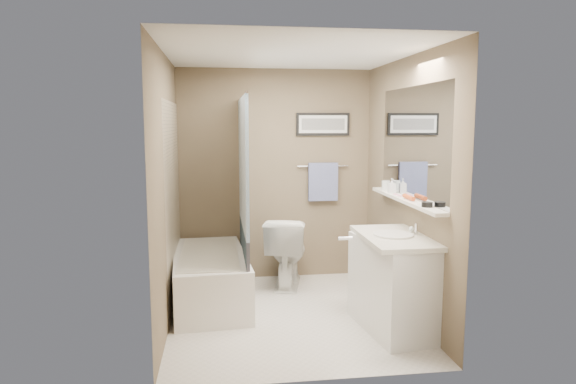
{
  "coord_description": "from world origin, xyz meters",
  "views": [
    {
      "loc": [
        -0.64,
        -4.58,
        1.79
      ],
      "look_at": [
        0.0,
        0.15,
        1.15
      ],
      "focal_mm": 32.0,
      "sensor_mm": 36.0,
      "label": 1
    }
  ],
  "objects": [
    {
      "name": "art_frame",
      "position": [
        0.55,
        1.23,
        1.78
      ],
      "size": [
        0.62,
        0.02,
        0.26
      ],
      "primitive_type": "cube",
      "color": "black",
      "rests_on": "wall_back"
    },
    {
      "name": "bathtub",
      "position": [
        -0.75,
        0.46,
        0.25
      ],
      "size": [
        0.81,
        1.55,
        0.5
      ],
      "primitive_type": "cube",
      "rotation": [
        0.0,
        0.0,
        0.07
      ],
      "color": "white",
      "rests_on": "ground"
    },
    {
      "name": "glass_jar",
      "position": [
        1.04,
        0.4,
        1.17
      ],
      "size": [
        0.08,
        0.08,
        0.1
      ],
      "primitive_type": "cylinder",
      "color": "silver",
      "rests_on": "shelf"
    },
    {
      "name": "mirror",
      "position": [
        1.09,
        -0.15,
        1.62
      ],
      "size": [
        0.02,
        1.6,
        1.0
      ],
      "primitive_type": "cube",
      "color": "silver",
      "rests_on": "wall_right"
    },
    {
      "name": "curtain_rod",
      "position": [
        -0.4,
        0.5,
        2.05
      ],
      "size": [
        0.02,
        1.55,
        0.02
      ],
      "primitive_type": "cylinder",
      "rotation": [
        1.57,
        0.0,
        0.0
      ],
      "color": "silver",
      "rests_on": "wall_left"
    },
    {
      "name": "toilet",
      "position": [
        0.09,
        0.9,
        0.39
      ],
      "size": [
        0.6,
        0.84,
        0.78
      ],
      "primitive_type": "imported",
      "rotation": [
        0.0,
        0.0,
        2.91
      ],
      "color": "white",
      "rests_on": "ground"
    },
    {
      "name": "curtain_lower",
      "position": [
        -0.4,
        0.5,
        0.58
      ],
      "size": [
        0.03,
        1.45,
        0.36
      ],
      "primitive_type": "cube",
      "color": "#283C4C",
      "rests_on": "curtain_rod"
    },
    {
      "name": "curtain_upper",
      "position": [
        -0.4,
        0.5,
        1.4
      ],
      "size": [
        0.03,
        1.45,
        1.28
      ],
      "primitive_type": "cube",
      "color": "silver",
      "rests_on": "curtain_rod"
    },
    {
      "name": "ground",
      "position": [
        0.0,
        0.0,
        0.0
      ],
      "size": [
        2.5,
        2.5,
        0.0
      ],
      "primitive_type": "plane",
      "color": "silver",
      "rests_on": "ground"
    },
    {
      "name": "door",
      "position": [
        0.55,
        -1.24,
        1.0
      ],
      "size": [
        0.8,
        0.02,
        2.0
      ],
      "primitive_type": "cube",
      "color": "silver",
      "rests_on": "wall_front"
    },
    {
      "name": "sink_basin",
      "position": [
        0.83,
        -0.45,
        0.85
      ],
      "size": [
        0.34,
        0.34,
        0.01
      ],
      "primitive_type": "cylinder",
      "color": "silver",
      "rests_on": "countertop"
    },
    {
      "name": "towel",
      "position": [
        0.55,
        1.2,
        1.12
      ],
      "size": [
        0.34,
        0.05,
        0.44
      ],
      "primitive_type": "cube",
      "color": "#8F9BD0",
      "rests_on": "towel_bar"
    },
    {
      "name": "tub_rim",
      "position": [
        -0.75,
        0.46,
        0.5
      ],
      "size": [
        0.56,
        1.36,
        0.02
      ],
      "primitive_type": "cube",
      "color": "beige",
      "rests_on": "bathtub"
    },
    {
      "name": "pink_comb",
      "position": [
        1.04,
        0.03,
        1.12
      ],
      "size": [
        0.04,
        0.16,
        0.01
      ],
      "primitive_type": "cube",
      "rotation": [
        0.0,
        0.0,
        0.07
      ],
      "color": "pink",
      "rests_on": "shelf"
    },
    {
      "name": "wall_front",
      "position": [
        0.0,
        -1.23,
        1.2
      ],
      "size": [
        2.2,
        0.04,
        2.4
      ],
      "primitive_type": "cube",
      "color": "brown",
      "rests_on": "ground"
    },
    {
      "name": "faucet_knob",
      "position": [
        1.03,
        -0.35,
        0.87
      ],
      "size": [
        0.05,
        0.05,
        0.05
      ],
      "primitive_type": "sphere",
      "color": "silver",
      "rests_on": "countertop"
    },
    {
      "name": "faucet_spout",
      "position": [
        1.03,
        -0.45,
        0.89
      ],
      "size": [
        0.02,
        0.02,
        0.1
      ],
      "primitive_type": "cylinder",
      "color": "silver",
      "rests_on": "countertop"
    },
    {
      "name": "soap_bottle",
      "position": [
        1.04,
        0.21,
        1.19
      ],
      "size": [
        0.07,
        0.07,
        0.14
      ],
      "primitive_type": "imported",
      "rotation": [
        0.0,
        0.0,
        0.09
      ],
      "color": "#999999",
      "rests_on": "shelf"
    },
    {
      "name": "wall_left",
      "position": [
        -1.08,
        0.0,
        1.2
      ],
      "size": [
        0.04,
        2.5,
        2.4
      ],
      "primitive_type": "cube",
      "color": "brown",
      "rests_on": "ground"
    },
    {
      "name": "candle_bowl_near",
      "position": [
        1.04,
        -0.65,
        1.14
      ],
      "size": [
        0.09,
        0.09,
        0.04
      ],
      "primitive_type": "cylinder",
      "color": "black",
      "rests_on": "shelf"
    },
    {
      "name": "vanity",
      "position": [
        0.85,
        -0.45,
        0.4
      ],
      "size": [
        0.61,
        0.96,
        0.8
      ],
      "primitive_type": "cube",
      "rotation": [
        0.0,
        0.0,
        0.13
      ],
      "color": "white",
      "rests_on": "ground"
    },
    {
      "name": "hair_brush_front",
      "position": [
        1.04,
        -0.25,
        1.14
      ],
      "size": [
        0.04,
        0.22,
        0.04
      ],
      "primitive_type": "cylinder",
      "rotation": [
        1.57,
        0.0,
        0.0
      ],
      "color": "#BF471B",
      "rests_on": "shelf"
    },
    {
      "name": "towel_bar",
      "position": [
        0.55,
        1.22,
        1.3
      ],
      "size": [
        0.6,
        0.02,
        0.02
      ],
      "primitive_type": "cylinder",
      "rotation": [
        0.0,
        1.57,
        0.0
      ],
      "color": "silver",
      "rests_on": "wall_back"
    },
    {
      "name": "art_mat",
      "position": [
        0.55,
        1.22,
        1.78
      ],
      "size": [
        0.56,
        0.0,
        0.2
      ],
      "primitive_type": "cube",
      "color": "white",
      "rests_on": "art_frame"
    },
    {
      "name": "art_image",
      "position": [
        0.55,
        1.22,
        1.78
      ],
      "size": [
        0.5,
        0.0,
        0.13
      ],
      "primitive_type": "cube",
      "color": "#595959",
      "rests_on": "art_mat"
    },
    {
      "name": "wall_right",
      "position": [
        1.08,
        0.0,
        1.2
      ],
      "size": [
        0.04,
        2.5,
        2.4
      ],
      "primitive_type": "cube",
      "color": "brown",
      "rests_on": "ground"
    },
    {
      "name": "ceiling",
      "position": [
        0.0,
        0.0,
        2.38
      ],
      "size": [
        2.2,
        2.5,
        0.04
      ],
      "primitive_type": "cube",
      "color": "white",
      "rests_on": "wall_back"
    },
    {
      "name": "shelf",
      "position": [
        1.04,
        -0.15,
        1.1
      ],
      "size": [
        0.12,
        1.6,
        0.03
      ],
      "primitive_type": "cube",
      "color": "silver",
      "rests_on": "wall_right"
    },
    {
      "name": "countertop",
      "position": [
        0.84,
        -0.45,
        0.82
      ],
      "size": [
        0.54,
        0.96,
        0.04
      ],
      "primitive_type": "cube",
      "color": "beige",
      "rests_on": "vanity"
    },
    {
      "name": "wall_back",
      "position": [
        0.0,
        1.23,
        1.2
      ],
      "size": [
        2.2,
        0.04,
        2.4
      ],
      "primitive_type": "cube",
      "color": "brown",
      "rests_on": "ground"
    },
    {
      "name": "door_handle",
      "position": [
        0.22,
        -1.19,
        1.0
      ],
      "size": [
        0.1,
        0.02,
        0.02
      ],
      "primitive_type": "cylinder",
      "rotation": [
        0.0,
        1.57,
        0.0
      ],
      "color": "silver",
      "rests_on": "door"
    },
    {
      "name": "tile_surround",
      "position": [
        -1.09,
        0.5,
        1.0
      ],
      "size": [
        0.02,
        1.55,
        2.0
      ],
      "primitive_type": "cube",
      "color": "tan",
      "rests_on": "wall_left"
    }
  ]
}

